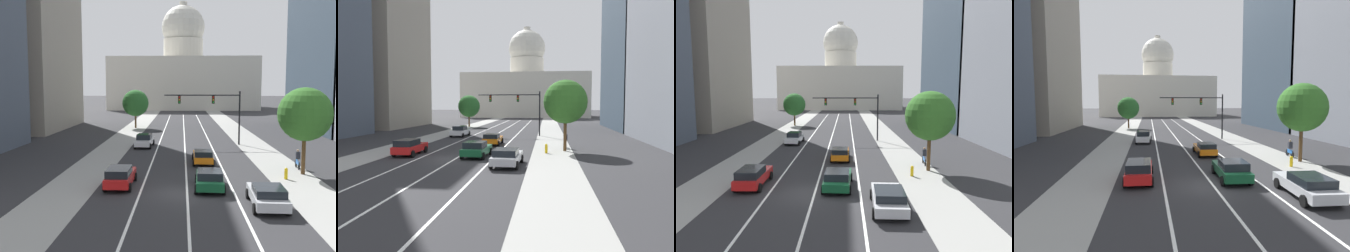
# 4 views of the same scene
# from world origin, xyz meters

# --- Properties ---
(ground_plane) EXTENTS (400.00, 400.00, 0.00)m
(ground_plane) POSITION_xyz_m (0.00, 40.00, 0.00)
(ground_plane) COLOR #2B2B2D
(sidewalk_left) EXTENTS (3.93, 130.00, 0.01)m
(sidewalk_left) POSITION_xyz_m (-8.32, 35.00, 0.01)
(sidewalk_left) COLOR gray
(sidewalk_left) RESTS_ON ground
(sidewalk_right) EXTENTS (3.93, 130.00, 0.01)m
(sidewalk_right) POSITION_xyz_m (8.32, 35.00, 0.01)
(sidewalk_right) COLOR gray
(sidewalk_right) RESTS_ON ground
(lane_stripe_left) EXTENTS (0.16, 90.00, 0.01)m
(lane_stripe_left) POSITION_xyz_m (-3.18, 25.00, 0.01)
(lane_stripe_left) COLOR white
(lane_stripe_left) RESTS_ON ground
(lane_stripe_center) EXTENTS (0.16, 90.00, 0.01)m
(lane_stripe_center) POSITION_xyz_m (0.00, 25.00, 0.01)
(lane_stripe_center) COLOR white
(lane_stripe_center) RESTS_ON ground
(lane_stripe_right) EXTENTS (0.16, 90.00, 0.01)m
(lane_stripe_right) POSITION_xyz_m (3.18, 25.00, 0.01)
(lane_stripe_right) COLOR white
(lane_stripe_right) RESTS_ON ground
(office_tower_far_left) EXTENTS (17.15, 22.45, 40.21)m
(office_tower_far_left) POSITION_xyz_m (-27.90, 38.71, 20.14)
(office_tower_far_left) COLOR #9E9384
(office_tower_far_left) RESTS_ON ground
(capitol_building) EXTENTS (44.07, 29.26, 33.29)m
(capitol_building) POSITION_xyz_m (0.00, 99.58, 10.11)
(capitol_building) COLOR beige
(capitol_building) RESTS_ON ground
(car_white) EXTENTS (2.13, 4.81, 1.54)m
(car_white) POSITION_xyz_m (-4.77, 19.65, 0.78)
(car_white) COLOR silver
(car_white) RESTS_ON ground
(car_red) EXTENTS (1.94, 4.59, 1.50)m
(car_red) POSITION_xyz_m (-4.77, 1.48, 0.79)
(car_red) COLOR red
(car_red) RESTS_ON ground
(car_orange) EXTENTS (1.95, 4.46, 1.35)m
(car_orange) POSITION_xyz_m (1.59, 10.01, 0.71)
(car_orange) COLOR orange
(car_orange) RESTS_ON ground
(car_silver) EXTENTS (2.25, 4.70, 1.35)m
(car_silver) POSITION_xyz_m (4.76, -2.82, 0.72)
(car_silver) COLOR #B2B5BA
(car_silver) RESTS_ON ground
(car_green) EXTENTS (2.23, 4.56, 1.43)m
(car_green) POSITION_xyz_m (1.58, 1.09, 0.74)
(car_green) COLOR #14512D
(car_green) RESTS_ON ground
(traffic_signal_mast) EXTENTS (9.26, 0.39, 6.54)m
(traffic_signal_mast) POSITION_xyz_m (3.66, 21.82, 4.77)
(traffic_signal_mast) COLOR black
(traffic_signal_mast) RESTS_ON ground
(fire_hydrant) EXTENTS (0.26, 0.35, 0.91)m
(fire_hydrant) POSITION_xyz_m (7.70, 4.15, 0.46)
(fire_hydrant) COLOR yellow
(fire_hydrant) RESTS_ON ground
(cyclist) EXTENTS (0.38, 1.70, 1.72)m
(cyclist) POSITION_xyz_m (9.74, 8.07, 0.85)
(cyclist) COLOR black
(cyclist) RESTS_ON ground
(street_tree_near_right) EXTENTS (4.35, 4.35, 7.10)m
(street_tree_near_right) POSITION_xyz_m (9.55, 5.94, 4.91)
(street_tree_near_right) COLOR #51381E
(street_tree_near_right) RESTS_ON ground
(street_tree_mid_left) EXTENTS (4.47, 4.47, 6.49)m
(street_tree_mid_left) POSITION_xyz_m (-8.23, 39.96, 4.24)
(street_tree_mid_left) COLOR #51381E
(street_tree_mid_left) RESTS_ON ground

